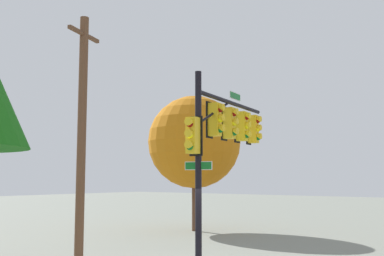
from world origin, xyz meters
TOP-DOWN VIEW (x-y plane):
  - signal_pole_assembly at (1.80, 0.25)m, footprint 5.87×1.41m
  - utility_pole at (-1.35, 3.86)m, footprint 1.75×0.67m
  - tree_far at (8.88, 6.84)m, footprint 5.05×5.05m

SIDE VIEW (x-z plane):
  - utility_pole at x=-1.35m, z-range 0.12..8.44m
  - signal_pole_assembly at x=1.80m, z-range 1.27..7.41m
  - tree_far at x=8.88m, z-range 1.13..8.45m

